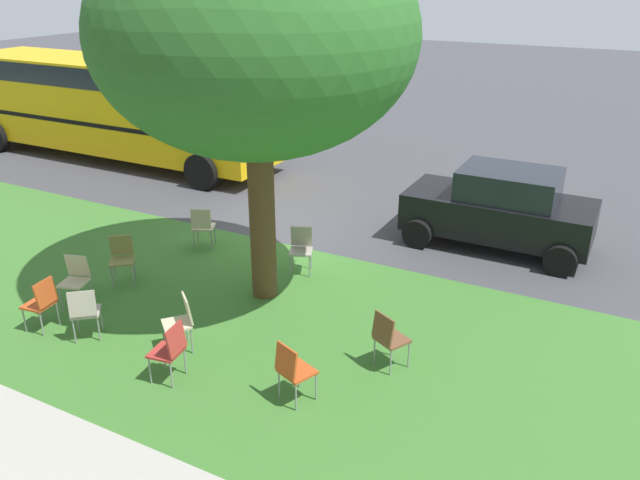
% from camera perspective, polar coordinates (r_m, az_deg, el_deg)
% --- Properties ---
extents(ground, '(80.00, 80.00, 0.00)m').
position_cam_1_polar(ground, '(13.62, -5.05, 0.44)').
color(ground, '#424247').
extents(grass_verge, '(48.00, 6.00, 0.01)m').
position_cam_1_polar(grass_verge, '(11.34, -13.76, -5.16)').
color(grass_verge, '#3D752D').
rests_on(grass_verge, ground).
extents(street_tree, '(4.96, 4.96, 6.21)m').
position_cam_1_polar(street_tree, '(9.93, -5.91, 17.86)').
color(street_tree, brown).
rests_on(street_tree, ground).
extents(chair_0, '(0.58, 0.59, 0.88)m').
position_cam_1_polar(chair_0, '(10.28, -20.58, -5.95)').
color(chair_0, '#ADA393').
rests_on(chair_0, ground).
extents(chair_1, '(0.47, 0.47, 0.88)m').
position_cam_1_polar(chair_1, '(10.80, -23.93, -5.05)').
color(chair_1, '#C64C1E').
rests_on(chair_1, ground).
extents(chair_2, '(0.52, 0.53, 0.88)m').
position_cam_1_polar(chair_2, '(11.39, -21.30, -3.13)').
color(chair_2, beige).
rests_on(chair_2, ground).
extents(chair_3, '(0.55, 0.55, 0.88)m').
position_cam_1_polar(chair_3, '(11.77, -1.73, -0.56)').
color(chair_3, '#ADA393').
rests_on(chair_3, ground).
extents(chair_4, '(0.48, 0.47, 0.88)m').
position_cam_1_polar(chair_4, '(8.97, -13.44, -9.51)').
color(chair_4, '#B7332D').
rests_on(chair_4, ground).
extents(chair_5, '(0.58, 0.59, 0.88)m').
position_cam_1_polar(chair_5, '(11.94, -17.53, -1.35)').
color(chair_5, olive).
rests_on(chair_5, ground).
extents(chair_6, '(0.59, 0.59, 0.88)m').
position_cam_1_polar(chair_6, '(9.63, -12.49, -6.99)').
color(chair_6, beige).
rests_on(chair_6, ground).
extents(chair_7, '(0.56, 0.56, 0.88)m').
position_cam_1_polar(chair_7, '(9.04, 6.23, -8.66)').
color(chair_7, brown).
rests_on(chair_7, ground).
extents(chair_8, '(0.54, 0.54, 0.88)m').
position_cam_1_polar(chair_8, '(8.35, -2.49, -11.55)').
color(chair_8, '#C64C1E').
rests_on(chair_8, ground).
extents(chair_9, '(0.55, 0.56, 0.88)m').
position_cam_1_polar(chair_9, '(12.98, -10.60, 1.39)').
color(chair_9, beige).
rests_on(chair_9, ground).
extents(parked_car, '(3.70, 1.92, 1.65)m').
position_cam_1_polar(parked_car, '(13.27, 16.06, 2.83)').
color(parked_car, black).
rests_on(parked_car, ground).
extents(school_bus, '(10.40, 2.80, 2.88)m').
position_cam_1_polar(school_bus, '(19.81, -18.07, 12.01)').
color(school_bus, yellow).
rests_on(school_bus, ground).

